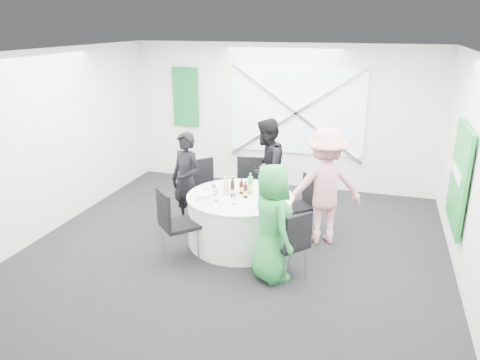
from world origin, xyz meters
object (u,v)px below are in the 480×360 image
(chair_front_left, at_px, (173,219))
(clear_water_bottle, at_px, (226,188))
(banquet_table, at_px, (240,219))
(person_man_back, at_px, (266,169))
(chair_back_left, at_px, (205,185))
(chair_back_right, at_px, (302,200))
(person_woman_pink, at_px, (325,187))
(person_man_back_left, at_px, (186,181))
(person_woman_green, at_px, (272,223))
(green_water_bottle, at_px, (250,186))
(chair_front_right, at_px, (293,240))
(chair_back, at_px, (249,182))

(chair_front_left, distance_m, clear_water_bottle, 0.94)
(banquet_table, bearing_deg, person_man_back, 84.61)
(banquet_table, xyz_separation_m, chair_back_left, (-0.83, 0.73, 0.22))
(chair_back_right, bearing_deg, banquet_table, -90.00)
(banquet_table, relative_size, person_woman_pink, 0.89)
(chair_back_right, relative_size, person_man_back, 0.56)
(person_man_back_left, xyz_separation_m, person_woman_green, (1.67, -1.19, -0.01))
(chair_front_left, distance_m, green_water_bottle, 1.25)
(chair_front_right, relative_size, clear_water_bottle, 3.33)
(chair_back_right, height_order, person_man_back_left, person_man_back_left)
(chair_back_right, bearing_deg, person_woman_pink, 26.69)
(chair_front_left, height_order, person_woman_pink, person_woman_pink)
(chair_front_left, height_order, person_woman_green, person_woman_green)
(chair_front_right, distance_m, clear_water_bottle, 1.41)
(chair_back_right, relative_size, clear_water_bottle, 3.38)
(person_woman_pink, bearing_deg, person_man_back_left, -18.11)
(green_water_bottle, bearing_deg, person_man_back_left, 167.98)
(banquet_table, height_order, clear_water_bottle, clear_water_bottle)
(chair_back_left, distance_m, person_man_back_left, 0.45)
(chair_back, relative_size, person_man_back_left, 0.63)
(chair_back_right, bearing_deg, chair_front_left, -85.19)
(person_woman_pink, height_order, clear_water_bottle, person_woman_pink)
(chair_back_left, bearing_deg, person_woman_pink, -57.01)
(chair_back, distance_m, green_water_bottle, 1.09)
(person_woman_pink, height_order, person_woman_green, person_woman_pink)
(person_man_back, xyz_separation_m, person_woman_pink, (1.06, -0.71, 0.03))
(chair_back_left, relative_size, person_woman_pink, 0.58)
(person_man_back_left, relative_size, person_man_back, 0.93)
(person_man_back_left, distance_m, person_woman_pink, 2.17)
(clear_water_bottle, bearing_deg, person_man_back_left, 154.88)
(person_woman_pink, bearing_deg, chair_front_left, 11.73)
(chair_back_right, bearing_deg, chair_back_left, -130.72)
(chair_back, xyz_separation_m, person_woman_pink, (1.35, -0.68, 0.29))
(chair_back, height_order, green_water_bottle, green_water_bottle)
(chair_back_left, bearing_deg, clear_water_bottle, -99.05)
(banquet_table, relative_size, chair_front_left, 1.52)
(chair_back, distance_m, clear_water_bottle, 1.17)
(chair_back_left, height_order, chair_front_right, chair_back_left)
(green_water_bottle, bearing_deg, person_woman_green, -60.18)
(person_woman_green, xyz_separation_m, clear_water_bottle, (-0.88, 0.82, 0.10))
(person_woman_pink, bearing_deg, person_man_back, -54.00)
(chair_back_right, xyz_separation_m, green_water_bottle, (-0.70, -0.50, 0.34))
(clear_water_bottle, bearing_deg, chair_back, 88.60)
(chair_back_left, relative_size, clear_water_bottle, 3.65)
(person_man_back, bearing_deg, chair_front_left, -18.45)
(banquet_table, relative_size, person_woman_green, 1.01)
(chair_back_left, bearing_deg, chair_front_left, -134.82)
(person_man_back, bearing_deg, chair_front_right, 28.66)
(person_man_back_left, height_order, green_water_bottle, person_man_back_left)
(chair_back_right, xyz_separation_m, clear_water_bottle, (-1.03, -0.63, 0.32))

